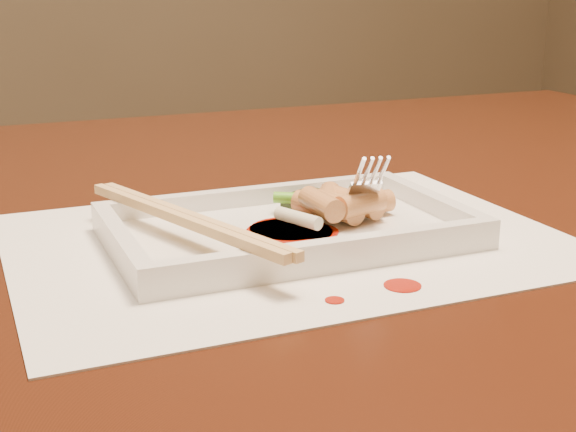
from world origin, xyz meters
name	(u,v)px	position (x,y,z in m)	size (l,w,h in m)	color
table	(268,295)	(0.00, 0.00, 0.65)	(1.40, 0.90, 0.75)	black
placemat	(288,240)	(-0.04, -0.14, 0.75)	(0.40, 0.30, 0.00)	white
sauce_splatter_a	(402,286)	(-0.01, -0.25, 0.75)	(0.02, 0.02, 0.00)	#9A1204
sauce_splatter_b	(335,300)	(-0.06, -0.26, 0.75)	(0.01, 0.01, 0.00)	#9A1204
plate_base	(288,234)	(-0.04, -0.14, 0.76)	(0.26, 0.16, 0.01)	white
plate_rim_far	(253,196)	(-0.04, -0.06, 0.77)	(0.26, 0.01, 0.01)	white
plate_rim_near	(332,250)	(-0.04, -0.21, 0.77)	(0.26, 0.01, 0.01)	white
plate_rim_left	(120,240)	(-0.16, -0.14, 0.77)	(0.01, 0.14, 0.01)	white
plate_rim_right	(431,202)	(0.09, -0.14, 0.77)	(0.01, 0.14, 0.01)	white
veg_piece	(309,201)	(0.00, -0.10, 0.77)	(0.04, 0.03, 0.01)	black
scallion_white	(298,218)	(-0.04, -0.15, 0.77)	(0.01, 0.01, 0.04)	#EAEACC
scallion_green	(328,200)	(0.00, -0.12, 0.77)	(0.01, 0.01, 0.09)	#49AA1B
chopstick_a	(180,219)	(-0.12, -0.14, 0.78)	(0.01, 0.23, 0.01)	#E0B270
chopstick_b	(191,217)	(-0.11, -0.14, 0.78)	(0.01, 0.23, 0.01)	#E0B270
fork	(363,120)	(0.03, -0.12, 0.83)	(0.09, 0.10, 0.14)	silver
sauce_blob_0	(289,232)	(-0.04, -0.15, 0.76)	(0.06, 0.06, 0.00)	#9A1204
sauce_blob_1	(289,229)	(-0.04, -0.14, 0.76)	(0.06, 0.06, 0.00)	#9A1204
sauce_blob_2	(312,232)	(-0.03, -0.15, 0.76)	(0.04, 0.04, 0.00)	#9A1204
rice_cake_0	(321,206)	(0.00, -0.12, 0.77)	(0.02, 0.02, 0.04)	tan
rice_cake_1	(340,204)	(0.01, -0.13, 0.77)	(0.02, 0.02, 0.04)	tan
rice_cake_2	(360,204)	(0.02, -0.15, 0.78)	(0.02, 0.02, 0.04)	tan
rice_cake_3	(365,204)	(0.03, -0.13, 0.77)	(0.02, 0.02, 0.05)	tan
rice_cake_4	(336,207)	(0.01, -0.13, 0.77)	(0.02, 0.02, 0.05)	tan
rice_cake_5	(321,204)	(-0.01, -0.14, 0.78)	(0.02, 0.02, 0.04)	tan
rice_cake_6	(327,200)	(0.01, -0.11, 0.77)	(0.02, 0.02, 0.05)	tan
rice_cake_7	(355,202)	(0.02, -0.13, 0.77)	(0.02, 0.02, 0.05)	tan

